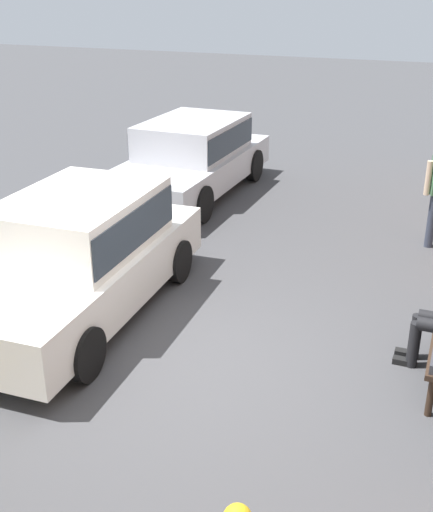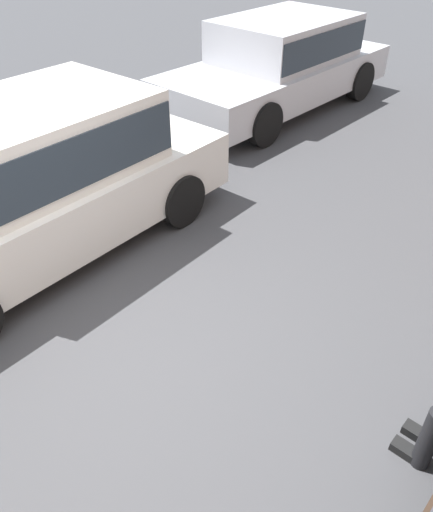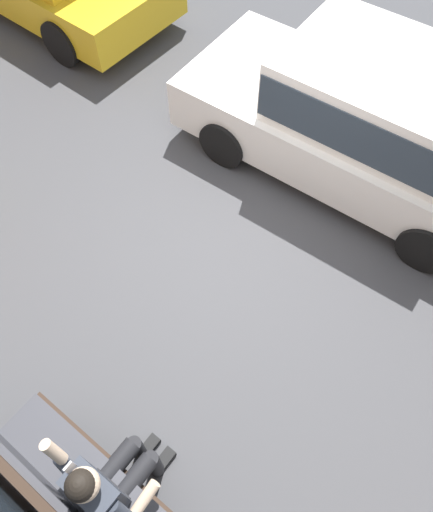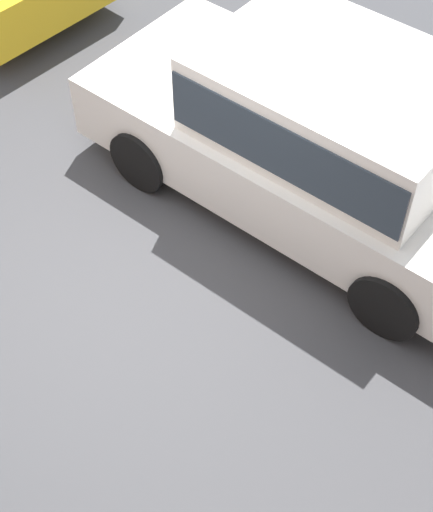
# 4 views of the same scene
# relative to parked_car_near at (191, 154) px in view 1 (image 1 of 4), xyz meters

# --- Properties ---
(ground_plane) EXTENTS (60.00, 60.00, 0.00)m
(ground_plane) POSITION_rel_parked_car_near_xyz_m (5.55, 2.44, -0.79)
(ground_plane) COLOR #424244
(parked_car_near) EXTENTS (4.44, 1.95, 1.45)m
(parked_car_near) POSITION_rel_parked_car_near_xyz_m (0.00, 0.00, 0.00)
(parked_car_near) COLOR silver
(parked_car_near) RESTS_ON ground_plane
(parked_car_mid) EXTENTS (4.23, 1.97, 1.54)m
(parked_car_mid) POSITION_rel_parked_car_near_xyz_m (5.04, 0.70, 0.03)
(parked_car_mid) COLOR white
(parked_car_mid) RESTS_ON ground_plane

